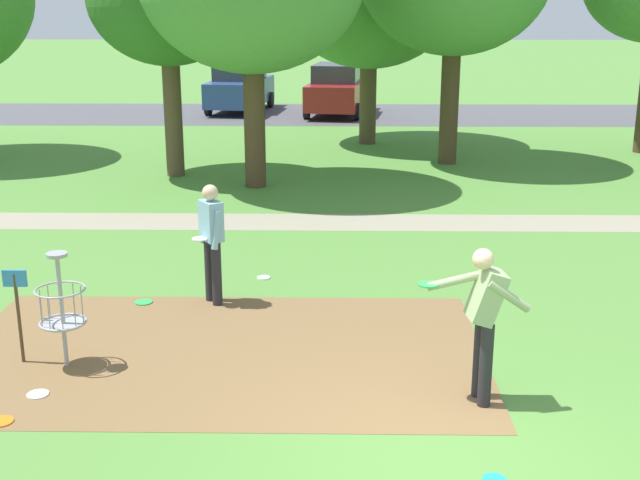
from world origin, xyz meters
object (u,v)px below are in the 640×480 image
object	(u,v)px
frisbee_mid_grass	(144,302)
frisbee_far_left	(38,394)
player_foreground_watching	(484,315)
disc_golf_basket	(57,305)
parked_car_leftmost	(240,87)
frisbee_by_tee	(1,422)
parked_car_center_left	(337,89)
player_throwing	(212,237)
frisbee_near_basket	(264,278)
frisbee_far_right	(495,480)

from	to	relation	value
frisbee_mid_grass	frisbee_far_left	size ratio (longest dim) A/B	1.08
player_foreground_watching	disc_golf_basket	bearing A→B (deg)	170.38
player_foreground_watching	frisbee_mid_grass	world-z (taller)	player_foreground_watching
disc_golf_basket	player_foreground_watching	xyz separation A→B (m)	(4.76, -0.81, 0.23)
parked_car_leftmost	frisbee_far_left	bearing A→B (deg)	-89.15
frisbee_by_tee	frisbee_far_left	distance (m)	0.63
frisbee_by_tee	frisbee_far_left	xyz separation A→B (m)	(0.17, 0.60, 0.00)
parked_car_center_left	player_throwing	bearing A→B (deg)	-95.22
disc_golf_basket	frisbee_far_left	distance (m)	1.07
frisbee_far_left	player_foreground_watching	bearing A→B (deg)	-0.49
disc_golf_basket	frisbee_far_left	xyz separation A→B (m)	(-0.02, -0.77, -0.74)
player_foreground_watching	frisbee_near_basket	world-z (taller)	player_foreground_watching
disc_golf_basket	parked_car_center_left	distance (m)	21.99
disc_golf_basket	frisbee_far_right	size ratio (longest dim) A/B	6.41
frisbee_far_right	parked_car_center_left	distance (m)	24.15
player_foreground_watching	player_throwing	bearing A→B (deg)	138.08
player_throwing	frisbee_far_right	world-z (taller)	player_throwing
disc_golf_basket	player_foreground_watching	bearing A→B (deg)	-9.62
frisbee_far_left	parked_car_leftmost	size ratio (longest dim) A/B	0.05
frisbee_by_tee	parked_car_center_left	distance (m)	23.39
frisbee_by_tee	parked_car_leftmost	bearing A→B (deg)	90.43
player_throwing	parked_car_center_left	bearing A→B (deg)	84.78
player_throwing	frisbee_near_basket	size ratio (longest dim) A/B	8.32
player_throwing	parked_car_leftmost	world-z (taller)	parked_car_leftmost
frisbee_far_left	parked_car_center_left	xyz separation A→B (m)	(3.31, 22.51, 0.91)
frisbee_by_tee	parked_car_center_left	size ratio (longest dim) A/B	0.06
player_throwing	frisbee_far_right	size ratio (longest dim) A/B	7.88
frisbee_far_left	parked_car_center_left	bearing A→B (deg)	81.63
frisbee_by_tee	parked_car_leftmost	size ratio (longest dim) A/B	0.06
frisbee_near_basket	frisbee_far_left	xyz separation A→B (m)	(-2.14, -3.96, 0.00)
frisbee_mid_grass	frisbee_far_left	xyz separation A→B (m)	(-0.52, -2.85, 0.00)
frisbee_mid_grass	parked_car_leftmost	world-z (taller)	parked_car_leftmost
frisbee_near_basket	frisbee_mid_grass	distance (m)	1.96
player_throwing	frisbee_mid_grass	world-z (taller)	player_throwing
player_foreground_watching	parked_car_center_left	distance (m)	22.60
frisbee_far_left	frisbee_near_basket	bearing A→B (deg)	61.61
frisbee_near_basket	parked_car_leftmost	xyz separation A→B (m)	(-2.48, 19.45, 0.91)
frisbee_near_basket	frisbee_by_tee	xyz separation A→B (m)	(-2.30, -4.56, 0.00)
frisbee_by_tee	player_throwing	bearing A→B (deg)	64.24
player_foreground_watching	frisbee_far_right	size ratio (longest dim) A/B	7.88
frisbee_by_tee	disc_golf_basket	bearing A→B (deg)	82.06
player_throwing	disc_golf_basket	bearing A→B (deg)	-125.14
player_foreground_watching	player_throwing	xyz separation A→B (m)	(-3.26, 2.93, -0.02)
player_foreground_watching	frisbee_far_right	world-z (taller)	player_foreground_watching
parked_car_center_left	frisbee_far_right	bearing A→B (deg)	-86.78
frisbee_by_tee	frisbee_far_left	bearing A→B (deg)	74.60
disc_golf_basket	parked_car_center_left	xyz separation A→B (m)	(3.29, 21.75, 0.17)
disc_golf_basket	frisbee_near_basket	xyz separation A→B (m)	(2.11, 3.19, -0.74)
frisbee_near_basket	frisbee_far_right	size ratio (longest dim) A/B	0.95
player_throwing	frisbee_mid_grass	xyz separation A→B (m)	(-1.00, -0.04, -0.96)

